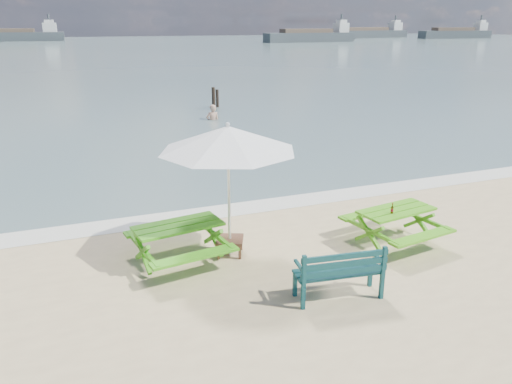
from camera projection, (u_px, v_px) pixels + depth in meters
name	position (u px, v px, depth m)	size (l,w,h in m)	color
sea	(81.00, 50.00, 83.96)	(300.00, 300.00, 0.00)	slate
foam_strip	(240.00, 209.00, 13.05)	(22.00, 0.90, 0.01)	silver
picnic_table_left	(179.00, 244.00, 10.04)	(2.01, 2.17, 0.83)	#3F9E17
picnic_table_right	(395.00, 227.00, 10.91)	(1.95, 2.11, 0.81)	#4AA118
park_bench	(338.00, 282.00, 8.80)	(1.62, 0.73, 0.96)	#0E393C
side_table	(230.00, 246.00, 10.46)	(0.72, 0.72, 0.36)	brown
patio_umbrella	(228.00, 139.00, 9.71)	(3.62, 3.62, 2.74)	silver
beer_bottle	(392.00, 210.00, 10.52)	(0.06, 0.06, 0.23)	brown
swimmer	(213.00, 123.00, 24.95)	(0.67, 0.44, 1.85)	tan
mooring_pilings	(215.00, 100.00, 27.97)	(0.59, 0.79, 1.42)	black
cargo_ships	(290.00, 35.00, 132.07)	(142.28, 36.33, 4.40)	#3C4347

